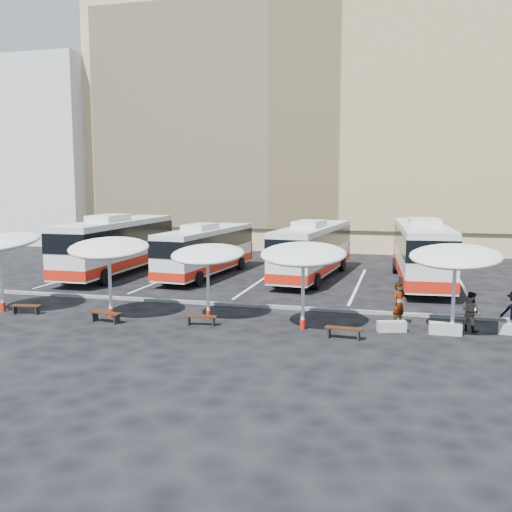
% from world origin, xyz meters
% --- Properties ---
extents(ground, '(120.00, 120.00, 0.00)m').
position_xyz_m(ground, '(0.00, 0.00, 0.00)').
color(ground, black).
rests_on(ground, ground).
extents(sandstone_building, '(42.00, 18.25, 29.60)m').
position_xyz_m(sandstone_building, '(0.00, 31.87, 12.63)').
color(sandstone_building, tan).
rests_on(sandstone_building, ground).
extents(apartment_block, '(14.00, 14.00, 18.00)m').
position_xyz_m(apartment_block, '(-28.00, 28.00, 9.00)').
color(apartment_block, silver).
rests_on(apartment_block, ground).
extents(curb_divider, '(34.00, 0.25, 0.15)m').
position_xyz_m(curb_divider, '(0.00, 0.50, 0.07)').
color(curb_divider, black).
rests_on(curb_divider, ground).
extents(bay_lines, '(24.15, 12.00, 0.01)m').
position_xyz_m(bay_lines, '(0.00, 8.00, 0.01)').
color(bay_lines, white).
rests_on(bay_lines, ground).
extents(bus_0, '(3.06, 12.66, 4.01)m').
position_xyz_m(bus_0, '(-9.86, 8.08, 2.05)').
color(bus_0, silver).
rests_on(bus_0, ground).
extents(bus_1, '(3.29, 11.08, 3.46)m').
position_xyz_m(bus_1, '(-3.85, 8.83, 1.77)').
color(bus_1, silver).
rests_on(bus_1, ground).
extents(bus_2, '(3.59, 11.92, 3.73)m').
position_xyz_m(bus_2, '(2.97, 9.81, 1.90)').
color(bus_2, silver).
rests_on(bus_2, ground).
extents(bus_3, '(3.51, 12.74, 4.00)m').
position_xyz_m(bus_3, '(9.60, 9.52, 2.04)').
color(bus_3, silver).
rests_on(bus_3, ground).
extents(sunshade_1, '(4.33, 4.36, 3.72)m').
position_xyz_m(sunshade_1, '(-4.15, -3.24, 3.16)').
color(sunshade_1, silver).
rests_on(sunshade_1, ground).
extents(sunshade_2, '(3.27, 3.31, 3.42)m').
position_xyz_m(sunshade_2, '(0.18, -2.31, 2.91)').
color(sunshade_2, silver).
rests_on(sunshade_2, ground).
extents(sunshade_3, '(3.65, 3.69, 3.70)m').
position_xyz_m(sunshade_3, '(4.59, -3.09, 3.15)').
color(sunshade_3, silver).
rests_on(sunshade_3, ground).
extents(sunshade_4, '(4.18, 4.22, 3.73)m').
position_xyz_m(sunshade_4, '(10.55, -2.44, 3.17)').
color(sunshade_4, silver).
rests_on(sunshade_4, ground).
extents(wood_bench_0, '(1.40, 0.57, 0.42)m').
position_xyz_m(wood_bench_0, '(-8.33, -3.57, 0.32)').
color(wood_bench_0, black).
rests_on(wood_bench_0, ground).
extents(wood_bench_1, '(1.54, 0.65, 0.46)m').
position_xyz_m(wood_bench_1, '(-3.93, -4.09, 0.35)').
color(wood_bench_1, black).
rests_on(wood_bench_1, ground).
extents(wood_bench_2, '(1.38, 0.52, 0.41)m').
position_xyz_m(wood_bench_2, '(0.28, -3.51, 0.32)').
color(wood_bench_2, black).
rests_on(wood_bench_2, ground).
extents(wood_bench_3, '(1.50, 0.53, 0.45)m').
position_xyz_m(wood_bench_3, '(6.41, -4.12, 0.34)').
color(wood_bench_3, black).
rests_on(wood_bench_3, ground).
extents(conc_bench_0, '(1.23, 0.72, 0.44)m').
position_xyz_m(conc_bench_0, '(8.19, -2.53, 0.22)').
color(conc_bench_0, '#969691').
rests_on(conc_bench_0, ground).
extents(conc_bench_1, '(1.27, 0.43, 0.47)m').
position_xyz_m(conc_bench_1, '(10.28, -2.43, 0.24)').
color(conc_bench_1, '#969691').
rests_on(conc_bench_1, ground).
extents(passenger_0, '(0.78, 0.81, 1.87)m').
position_xyz_m(passenger_0, '(8.44, -1.49, 0.94)').
color(passenger_0, black).
rests_on(passenger_0, ground).
extents(passenger_1, '(1.01, 0.99, 1.64)m').
position_xyz_m(passenger_1, '(11.32, -1.62, 0.82)').
color(passenger_1, black).
rests_on(passenger_1, ground).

